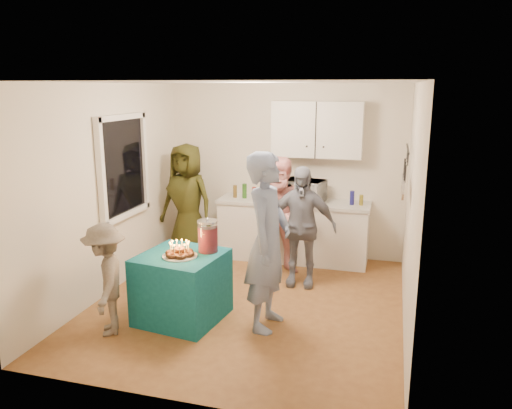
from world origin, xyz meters
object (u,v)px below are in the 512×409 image
(counter, at_px, (293,232))
(punch_jar, at_px, (208,237))
(party_table, at_px, (182,287))
(woman_back_center, at_px, (283,216))
(microwave, at_px, (304,191))
(woman_back_right, at_px, (300,226))
(man_birthday, at_px, (268,242))
(woman_back_left, at_px, (187,202))
(child_near_left, at_px, (106,279))

(counter, height_order, punch_jar, punch_jar)
(party_table, bearing_deg, woman_back_center, 65.86)
(microwave, xyz_separation_m, woman_back_right, (0.13, -0.93, -0.28))
(microwave, bearing_deg, punch_jar, -95.63)
(microwave, relative_size, woman_back_center, 0.35)
(counter, distance_m, woman_back_center, 0.69)
(man_birthday, relative_size, woman_back_left, 1.10)
(party_table, height_order, woman_back_center, woman_back_center)
(microwave, bearing_deg, man_birthday, -76.99)
(man_birthday, distance_m, woman_back_center, 1.63)
(woman_back_right, bearing_deg, party_table, -131.67)
(woman_back_center, xyz_separation_m, woman_back_right, (0.32, -0.36, -0.03))
(party_table, bearing_deg, child_near_left, -140.65)
(counter, height_order, woman_back_left, woman_back_left)
(counter, bearing_deg, man_birthday, -85.78)
(microwave, distance_m, child_near_left, 3.24)
(party_table, height_order, woman_back_right, woman_back_right)
(punch_jar, bearing_deg, woman_back_center, 71.60)
(child_near_left, bearing_deg, microwave, 123.27)
(microwave, relative_size, child_near_left, 0.49)
(woman_back_left, bearing_deg, woman_back_center, 1.79)
(woman_back_center, bearing_deg, counter, 76.77)
(punch_jar, xyz_separation_m, man_birthday, (0.71, -0.08, 0.03))
(microwave, distance_m, man_birthday, 2.18)
(counter, xyz_separation_m, woman_back_center, (-0.04, -0.57, 0.39))
(punch_jar, relative_size, woman_back_right, 0.21)
(punch_jar, bearing_deg, man_birthday, -6.50)
(man_birthday, height_order, child_near_left, man_birthday)
(punch_jar, distance_m, woman_back_right, 1.44)
(woman_back_right, bearing_deg, child_near_left, -135.46)
(punch_jar, bearing_deg, woman_back_left, 119.69)
(party_table, distance_m, woman_back_left, 2.14)
(woman_back_left, height_order, child_near_left, woman_back_left)
(woman_back_center, height_order, woman_back_right, woman_back_center)
(man_birthday, bearing_deg, microwave, 4.27)
(woman_back_left, bearing_deg, punch_jar, -49.82)
(party_table, xyz_separation_m, woman_back_center, (0.76, 1.71, 0.44))
(party_table, bearing_deg, woman_back_right, 51.25)
(party_table, bearing_deg, microwave, 67.30)
(counter, height_order, microwave, microwave)
(woman_back_center, xyz_separation_m, child_near_left, (-1.39, -2.22, -0.22))
(counter, relative_size, punch_jar, 6.47)
(woman_back_left, xyz_separation_m, woman_back_right, (1.83, -0.59, -0.08))
(woman_back_right, distance_m, child_near_left, 2.53)
(microwave, bearing_deg, woman_back_left, -156.11)
(party_table, height_order, child_near_left, child_near_left)
(punch_jar, height_order, woman_back_right, woman_back_right)
(microwave, bearing_deg, counter, -167.29)
(microwave, relative_size, punch_jar, 1.71)
(party_table, relative_size, woman_back_center, 0.52)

